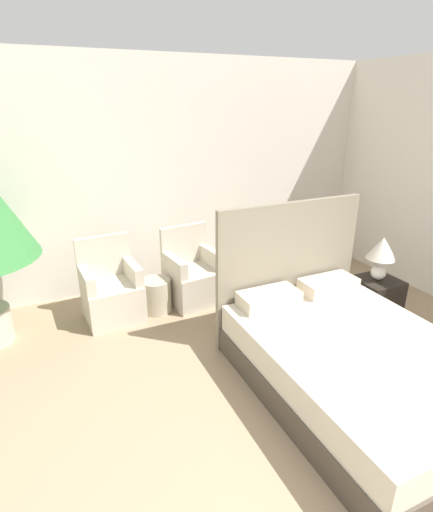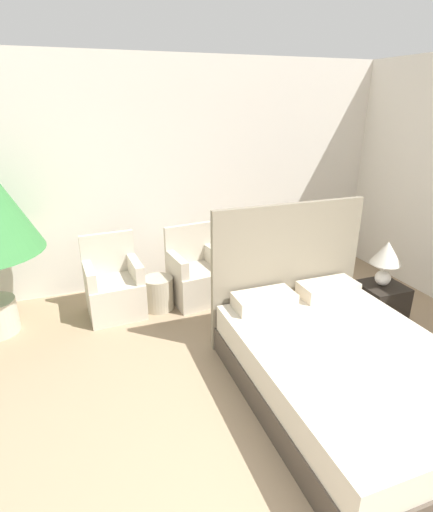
# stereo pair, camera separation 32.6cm
# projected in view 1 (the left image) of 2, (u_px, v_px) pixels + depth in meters

# --- Properties ---
(wall_back) EXTENTS (10.00, 0.06, 2.90)m
(wall_back) POSITION_uv_depth(u_px,v_px,m) (165.00, 177.00, 5.15)
(wall_back) COLOR silver
(wall_back) RESTS_ON ground_plane
(bed) EXTENTS (1.64, 2.23, 1.45)m
(bed) POSITION_uv_depth(u_px,v_px,m) (351.00, 358.00, 3.44)
(bed) COLOR #4C4238
(bed) RESTS_ON ground_plane
(armchair_near_window_left) EXTENTS (0.65, 0.61, 0.93)m
(armchair_near_window_left) POSITION_uv_depth(u_px,v_px,m) (112.00, 294.00, 4.58)
(armchair_near_window_left) COLOR beige
(armchair_near_window_left) RESTS_ON ground_plane
(armchair_near_window_right) EXTENTS (0.68, 0.65, 0.93)m
(armchair_near_window_right) POSITION_uv_depth(u_px,v_px,m) (193.00, 279.00, 4.97)
(armchair_near_window_right) COLOR beige
(armchair_near_window_right) RESTS_ON ground_plane
(nightstand) EXTENTS (0.45, 0.44, 0.51)m
(nightstand) POSITION_uv_depth(u_px,v_px,m) (375.00, 300.00, 4.53)
(nightstand) COLOR black
(nightstand) RESTS_ON ground_plane
(table_lamp) EXTENTS (0.32, 0.32, 0.49)m
(table_lamp) POSITION_uv_depth(u_px,v_px,m) (382.00, 252.00, 4.33)
(table_lamp) COLOR white
(table_lamp) RESTS_ON nightstand
(side_table) EXTENTS (0.36, 0.36, 0.40)m
(side_table) POSITION_uv_depth(u_px,v_px,m) (156.00, 295.00, 4.76)
(side_table) COLOR #B7AD93
(side_table) RESTS_ON ground_plane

